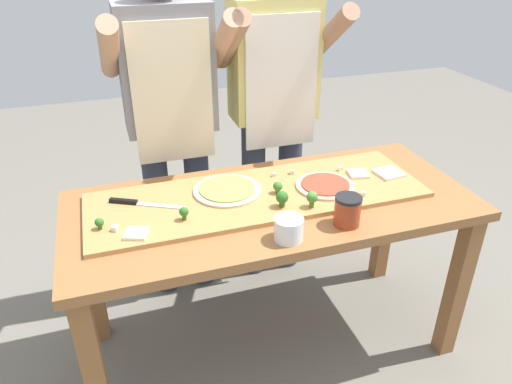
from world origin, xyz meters
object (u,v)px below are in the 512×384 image
object	(u,v)px
cheese_crumble_b	(292,172)
flour_cup	(289,230)
broccoli_floret_front_right	(278,187)
broccoli_floret_center_left	(184,212)
pizza_slice_far_right	(136,233)
cheese_crumble_c	(274,175)
sauce_jar	(347,211)
pizza_slice_near_left	(389,173)
cook_left	(171,108)
pizza_slice_far_left	(358,174)
prep_table	(272,225)
cook_right	(274,98)
broccoli_floret_back_mid	(312,198)
cheese_crumble_e	(115,228)
chefs_knife	(136,203)
cheese_crumble_a	(363,194)
pizza_whole_pesto_green	(227,190)
broccoli_floret_center_right	(282,198)
broccoli_floret_back_left	(99,223)
cheese_crumble_d	(340,169)
pizza_whole_tomato_red	(325,185)

from	to	relation	value
cheese_crumble_b	flour_cup	xyz separation A→B (m)	(-0.19, -0.43, 0.01)
broccoli_floret_front_right	cheese_crumble_b	xyz separation A→B (m)	(0.12, 0.14, -0.02)
broccoli_floret_center_left	pizza_slice_far_right	bearing A→B (deg)	-165.66
cheese_crumble_c	sauce_jar	bearing A→B (deg)	-71.96
cheese_crumble_c	broccoli_floret_front_right	bearing A→B (deg)	-104.05
pizza_slice_near_left	cook_left	xyz separation A→B (m)	(-0.84, 0.52, 0.21)
flour_cup	pizza_slice_far_left	bearing A→B (deg)	36.28
prep_table	cook_right	xyz separation A→B (m)	(0.20, 0.55, 0.35)
broccoli_floret_center_left	broccoli_floret_back_mid	size ratio (longest dim) A/B	0.80
cheese_crumble_c	broccoli_floret_center_left	bearing A→B (deg)	-152.28
cheese_crumble_e	prep_table	bearing A→B (deg)	5.03
pizza_slice_near_left	pizza_slice_far_right	distance (m)	1.09
chefs_knife	cheese_crumble_b	xyz separation A→B (m)	(0.66, 0.05, 0.00)
broccoli_floret_back_mid	cheese_crumble_c	xyz separation A→B (m)	(-0.05, 0.28, -0.03)
pizza_slice_far_left	cheese_crumble_a	size ratio (longest dim) A/B	4.73
broccoli_floret_back_mid	cheese_crumble_e	distance (m)	0.72
cook_left	cheese_crumble_e	bearing A→B (deg)	-117.49
pizza_whole_pesto_green	cheese_crumble_c	xyz separation A→B (m)	(0.22, 0.07, 0.00)
broccoli_floret_back_mid	cheese_crumble_c	size ratio (longest dim) A/B	4.01
pizza_slice_far_right	broccoli_floret_front_right	bearing A→B (deg)	12.66
cheese_crumble_a	broccoli_floret_center_right	bearing A→B (deg)	176.46
prep_table	pizza_slice_far_right	xyz separation A→B (m)	(-0.54, -0.10, 0.14)
broccoli_floret_back_left	cheese_crumble_d	world-z (taller)	broccoli_floret_back_left
sauce_jar	broccoli_floret_center_left	bearing A→B (deg)	161.89
pizza_whole_pesto_green	pizza_whole_tomato_red	distance (m)	0.40
pizza_slice_near_left	broccoli_floret_front_right	size ratio (longest dim) A/B	2.12
broccoli_floret_center_left	pizza_slice_near_left	bearing A→B (deg)	5.59
broccoli_floret_back_mid	cheese_crumble_a	size ratio (longest dim) A/B	3.77
cheese_crumble_e	sauce_jar	world-z (taller)	sauce_jar
pizza_slice_near_left	sauce_jar	bearing A→B (deg)	-141.65
prep_table	pizza_slice_near_left	xyz separation A→B (m)	(0.54, 0.03, 0.14)
flour_cup	cook_right	size ratio (longest dim) A/B	0.06
chefs_knife	cook_left	world-z (taller)	cook_left
broccoli_floret_center_left	cook_right	xyz separation A→B (m)	(0.56, 0.60, 0.18)
cheese_crumble_b	cook_left	size ratio (longest dim) A/B	0.01
broccoli_floret_back_mid	cheese_crumble_e	bearing A→B (deg)	174.84
cheese_crumble_d	sauce_jar	size ratio (longest dim) A/B	0.15
broccoli_floret_center_right	pizza_whole_pesto_green	bearing A→B (deg)	132.73
cook_left	prep_table	bearing A→B (deg)	-61.80
broccoli_floret_front_right	cheese_crumble_d	size ratio (longest dim) A/B	2.94
cheese_crumble_d	cheese_crumble_b	bearing A→B (deg)	170.94
flour_cup	broccoli_floret_center_right	bearing A→B (deg)	75.92
prep_table	cheese_crumble_a	xyz separation A→B (m)	(0.34, -0.10, 0.14)
cheese_crumble_a	cheese_crumble_b	xyz separation A→B (m)	(-0.20, 0.26, 0.00)
cheese_crumble_c	sauce_jar	xyz separation A→B (m)	(0.13, -0.41, 0.03)
broccoli_floret_center_left	cheese_crumble_d	distance (m)	0.74
pizza_slice_far_right	cheese_crumble_a	size ratio (longest dim) A/B	4.40
cheese_crumble_a	cheese_crumble_c	distance (m)	0.38
broccoli_floret_center_left	broccoli_floret_back_mid	bearing A→B (deg)	-7.18
pizza_slice_far_left	pizza_slice_near_left	world-z (taller)	same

